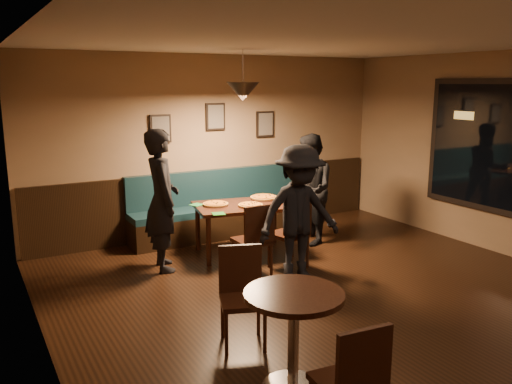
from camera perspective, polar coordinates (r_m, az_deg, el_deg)
floor at (r=5.81m, az=11.02°, el=-12.48°), size 7.00×7.00×0.00m
ceiling at (r=5.32m, az=12.25°, el=16.23°), size 7.00×7.00×0.00m
wall_back at (r=8.31m, az=-4.49°, el=5.11°), size 6.00×0.00×6.00m
wall_left at (r=4.12m, az=-21.72°, el=-2.63°), size 0.00×7.00×7.00m
wainscot at (r=8.44m, az=-4.31°, el=-0.99°), size 5.88×0.06×1.00m
booth_bench at (r=8.20m, az=-3.50°, el=-1.35°), size 3.00×0.60×1.00m
window_frame at (r=7.91m, az=25.59°, el=4.38°), size 0.06×2.56×1.86m
window_glass at (r=7.89m, az=25.47°, el=4.37°), size 0.00×2.40×2.40m
picture_left at (r=7.91m, az=-10.38°, el=6.80°), size 0.32×0.04×0.42m
picture_center at (r=8.24m, az=-4.45°, el=8.20°), size 0.32×0.04×0.42m
picture_right at (r=8.68m, az=0.99°, el=7.42°), size 0.32×0.04×0.42m
pendant_lamp at (r=7.08m, az=-1.43°, el=10.87°), size 0.44×0.44×0.25m
dining_table at (r=7.36m, az=-1.35°, el=-4.05°), size 1.47×1.10×0.71m
chair_near_left at (r=6.52m, az=-0.44°, el=-5.14°), size 0.41×0.41×0.93m
chair_near_right at (r=6.78m, az=3.57°, el=-4.45°), size 0.50×0.50×0.94m
diner_left at (r=6.73m, az=-10.22°, el=-0.89°), size 0.53×0.72×1.82m
diner_right at (r=7.77m, az=5.86°, el=0.30°), size 0.82×0.94×1.64m
diner_front at (r=6.29m, az=4.72°, el=-2.37°), size 1.11×0.68×1.66m
pizza_a at (r=7.22m, az=-4.44°, el=-1.31°), size 0.43×0.43×0.04m
pizza_b at (r=7.14m, az=-0.62°, el=-1.43°), size 0.41×0.41×0.04m
pizza_c at (r=7.60m, az=0.84°, el=-0.59°), size 0.48×0.48×0.04m
soda_glass at (r=7.32m, az=3.70°, el=-0.67°), size 0.08×0.08×0.15m
tabasco_bottle at (r=7.46m, az=2.92°, el=-0.51°), size 0.04×0.04×0.13m
napkin_a at (r=7.27m, az=-6.46°, el=-1.39°), size 0.22×0.22×0.01m
napkin_b at (r=6.75m, az=-4.11°, el=-2.37°), size 0.20×0.20×0.01m
cutlery_set at (r=6.93m, az=0.42°, el=-1.98°), size 0.17×0.05×0.00m
cafe_table at (r=4.21m, az=4.08°, el=-15.98°), size 0.82×0.82×0.82m
cafe_chair_far at (r=4.82m, az=-1.43°, el=-11.57°), size 0.52×0.52×0.91m
cafe_chair_near at (r=3.71m, az=9.86°, el=-19.57°), size 0.43×0.43×0.90m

